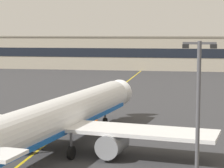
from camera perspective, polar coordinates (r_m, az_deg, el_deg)
name	(u,v)px	position (r m, az deg, el deg)	size (l,w,h in m)	color
taxiway_centreline	(74,122)	(61.61, -4.71, -4.79)	(0.30, 180.00, 0.01)	yellow
airliner_foreground	(55,119)	(46.18, -7.15, -4.41)	(32.35, 41.38, 11.65)	white
apron_lamp_post	(198,123)	(31.26, 10.67, -4.75)	(2.24, 0.90, 11.52)	#515156
safety_cone_by_nose_gear	(96,119)	(62.72, -2.00, -4.33)	(0.44, 0.44, 0.55)	orange
terminal_building	(181,53)	(146.43, 8.57, 3.85)	(135.94, 12.40, 10.65)	#B2A893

